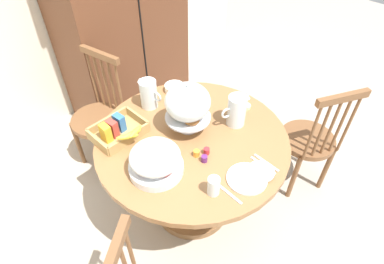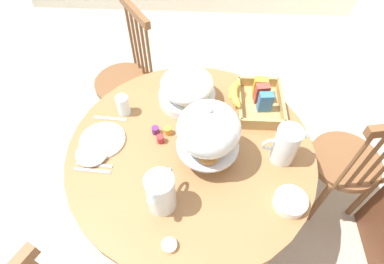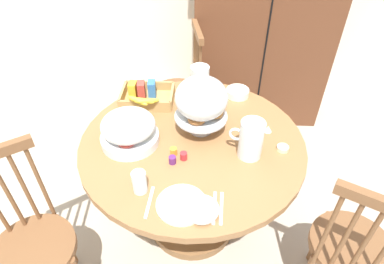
{
  "view_description": "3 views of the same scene",
  "coord_description": "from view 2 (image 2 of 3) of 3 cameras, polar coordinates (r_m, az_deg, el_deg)",
  "views": [
    {
      "loc": [
        -1.0,
        -0.82,
        2.11
      ],
      "look_at": [
        -0.0,
        0.14,
        0.79
      ],
      "focal_mm": 29.87,
      "sensor_mm": 36.0,
      "label": 1
    },
    {
      "loc": [
        0.85,
        0.19,
        1.97
      ],
      "look_at": [
        -0.1,
        0.14,
        0.74
      ],
      "focal_mm": 29.29,
      "sensor_mm": 36.0,
      "label": 2
    },
    {
      "loc": [
        0.06,
        -1.16,
        1.88
      ],
      "look_at": [
        -0.0,
        0.14,
        0.79
      ],
      "focal_mm": 30.7,
      "sensor_mm": 36.0,
      "label": 3
    }
  ],
  "objects": [
    {
      "name": "china_plate_large",
      "position": [
        1.58,
        -15.97,
        -1.42
      ],
      "size": [
        0.22,
        0.22,
        0.01
      ],
      "primitive_type": "cylinder",
      "color": "white",
      "rests_on": "dining_table"
    },
    {
      "name": "drinking_glass",
      "position": [
        1.64,
        -12.43,
        4.81
      ],
      "size": [
        0.06,
        0.06,
        0.11
      ],
      "primitive_type": "cylinder",
      "color": "silver",
      "rests_on": "dining_table"
    },
    {
      "name": "cereal_bowl",
      "position": [
        1.4,
        17.44,
        -12.0
      ],
      "size": [
        0.14,
        0.14,
        0.04
      ],
      "primitive_type": "cylinder",
      "color": "white",
      "rests_on": "dining_table"
    },
    {
      "name": "milk_pitcher",
      "position": [
        1.46,
        16.6,
        -2.45
      ],
      "size": [
        0.11,
        0.2,
        0.2
      ],
      "color": "silver",
      "rests_on": "dining_table"
    },
    {
      "name": "cereal_basket",
      "position": [
        1.68,
        11.84,
        5.8
      ],
      "size": [
        0.32,
        0.3,
        0.12
      ],
      "color": "tan",
      "rests_on": "dining_table"
    },
    {
      "name": "fruit_platter_covered",
      "position": [
        1.64,
        -0.91,
        7.96
      ],
      "size": [
        0.3,
        0.3,
        0.18
      ],
      "color": "silver",
      "rests_on": "dining_table"
    },
    {
      "name": "table_knife",
      "position": [
        1.51,
        -17.38,
        -5.73
      ],
      "size": [
        0.02,
        0.17,
        0.01
      ],
      "primitive_type": "cube",
      "rotation": [
        0.0,
        0.0,
        4.66
      ],
      "color": "silver",
      "rests_on": "dining_table"
    },
    {
      "name": "ground_plane",
      "position": [
        2.16,
        -4.05,
        -14.16
      ],
      "size": [
        10.0,
        10.0,
        0.0
      ],
      "primitive_type": "plane",
      "color": "#A89E8E"
    },
    {
      "name": "butter_dish",
      "position": [
        1.29,
        -4.16,
        -19.88
      ],
      "size": [
        0.06,
        0.06,
        0.02
      ],
      "primitive_type": "cylinder",
      "color": "beige",
      "rests_on": "dining_table"
    },
    {
      "name": "jam_jar_grape",
      "position": [
        1.55,
        -6.66,
        0.33
      ],
      "size": [
        0.04,
        0.04,
        0.04
      ],
      "primitive_type": "cylinder",
      "color": "#5B2366",
      "rests_on": "dining_table"
    },
    {
      "name": "windsor_chair_near_window",
      "position": [
        2.0,
        26.38,
        -5.23
      ],
      "size": [
        0.41,
        0.41,
        0.97
      ],
      "color": "brown",
      "rests_on": "ground_plane"
    },
    {
      "name": "jam_jar_strawberry",
      "position": [
        1.51,
        -5.77,
        -1.28
      ],
      "size": [
        0.04,
        0.04,
        0.04
      ],
      "primitive_type": "cylinder",
      "color": "#B7282D",
      "rests_on": "dining_table"
    },
    {
      "name": "dining_table",
      "position": [
        1.68,
        -0.17,
        -7.22
      ],
      "size": [
        1.18,
        1.18,
        0.74
      ],
      "color": "olive",
      "rests_on": "ground_plane"
    },
    {
      "name": "soup_spoon",
      "position": [
        1.66,
        -14.64,
        2.38
      ],
      "size": [
        0.02,
        0.17,
        0.01
      ],
      "primitive_type": "cube",
      "rotation": [
        0.0,
        0.0,
        4.66
      ],
      "color": "silver",
      "rests_on": "dining_table"
    },
    {
      "name": "windsor_chair_by_cabinet",
      "position": [
        2.27,
        -11.76,
        8.97
      ],
      "size": [
        0.46,
        0.46,
        0.97
      ],
      "color": "brown",
      "rests_on": "ground_plane"
    },
    {
      "name": "dinner_fork",
      "position": [
        1.5,
        -17.7,
        -6.69
      ],
      "size": [
        0.02,
        0.17,
        0.01
      ],
      "primitive_type": "cube",
      "rotation": [
        0.0,
        0.0,
        4.66
      ],
      "color": "silver",
      "rests_on": "dining_table"
    },
    {
      "name": "jam_jar_apricot",
      "position": [
        1.54,
        -4.44,
        0.24
      ],
      "size": [
        0.04,
        0.04,
        0.04
      ],
      "primitive_type": "cylinder",
      "color": "orange",
      "rests_on": "dining_table"
    },
    {
      "name": "orange_juice_pitcher",
      "position": [
        1.28,
        -5.63,
        -11.12
      ],
      "size": [
        0.2,
        0.12,
        0.2
      ],
      "color": "silver",
      "rests_on": "dining_table"
    },
    {
      "name": "pastry_stand_with_dome",
      "position": [
        1.31,
        3.04,
        0.2
      ],
      "size": [
        0.28,
        0.28,
        0.34
      ],
      "color": "silver",
      "rests_on": "dining_table"
    },
    {
      "name": "china_plate_small",
      "position": [
        1.54,
        -17.77,
        -3.68
      ],
      "size": [
        0.15,
        0.15,
        0.01
      ],
      "primitive_type": "cylinder",
      "color": "white",
      "rests_on": "china_plate_large"
    }
  ]
}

